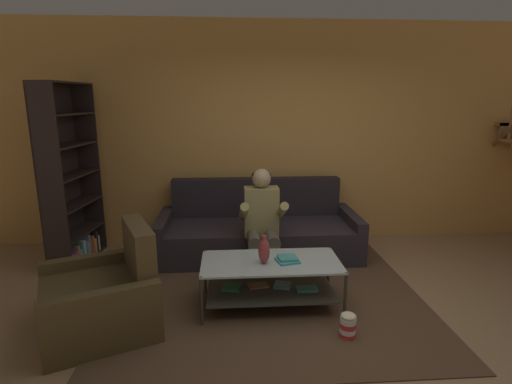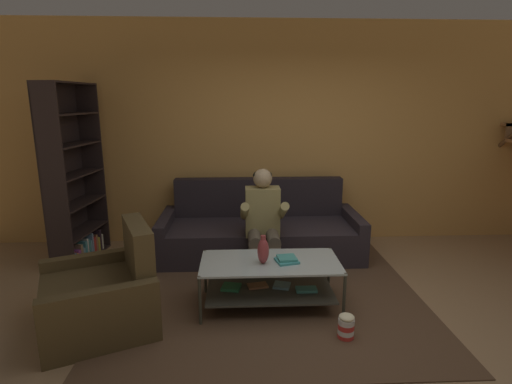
{
  "view_description": "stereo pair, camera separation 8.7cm",
  "coord_description": "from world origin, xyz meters",
  "px_view_note": "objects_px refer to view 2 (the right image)",
  "views": [
    {
      "loc": [
        -0.84,
        -2.9,
        1.92
      ],
      "look_at": [
        -0.57,
        0.82,
        1.04
      ],
      "focal_mm": 28.0,
      "sensor_mm": 36.0,
      "label": 1
    },
    {
      "loc": [
        -0.75,
        -2.9,
        1.92
      ],
      "look_at": [
        -0.57,
        0.82,
        1.04
      ],
      "focal_mm": 28.0,
      "sensor_mm": 36.0,
      "label": 2
    }
  ],
  "objects_px": {
    "coffee_table": "(270,277)",
    "popcorn_tub": "(346,326)",
    "book_stack": "(287,259)",
    "bookshelf": "(73,193)",
    "armchair": "(104,296)",
    "person_seated_center": "(263,219)",
    "vase": "(263,250)",
    "couch": "(260,232)"
  },
  "relations": [
    {
      "from": "coffee_table",
      "to": "popcorn_tub",
      "type": "xyz_separation_m",
      "value": [
        0.58,
        -0.55,
        -0.19
      ]
    },
    {
      "from": "book_stack",
      "to": "coffee_table",
      "type": "bearing_deg",
      "value": 173.89
    },
    {
      "from": "bookshelf",
      "to": "book_stack",
      "type": "bearing_deg",
      "value": -28.14
    },
    {
      "from": "bookshelf",
      "to": "armchair",
      "type": "relative_size",
      "value": 1.8
    },
    {
      "from": "armchair",
      "to": "coffee_table",
      "type": "bearing_deg",
      "value": 10.33
    },
    {
      "from": "bookshelf",
      "to": "popcorn_tub",
      "type": "height_order",
      "value": "bookshelf"
    },
    {
      "from": "person_seated_center",
      "to": "book_stack",
      "type": "xyz_separation_m",
      "value": [
        0.17,
        -0.77,
        -0.16
      ]
    },
    {
      "from": "person_seated_center",
      "to": "book_stack",
      "type": "relative_size",
      "value": 5.1
    },
    {
      "from": "coffee_table",
      "to": "book_stack",
      "type": "distance_m",
      "value": 0.23
    },
    {
      "from": "vase",
      "to": "bookshelf",
      "type": "relative_size",
      "value": 0.13
    },
    {
      "from": "book_stack",
      "to": "armchair",
      "type": "xyz_separation_m",
      "value": [
        -1.6,
        -0.25,
        -0.2
      ]
    },
    {
      "from": "popcorn_tub",
      "to": "couch",
      "type": "bearing_deg",
      "value": 107.54
    },
    {
      "from": "person_seated_center",
      "to": "book_stack",
      "type": "bearing_deg",
      "value": -77.59
    },
    {
      "from": "armchair",
      "to": "couch",
      "type": "bearing_deg",
      "value": 48.19
    },
    {
      "from": "coffee_table",
      "to": "book_stack",
      "type": "relative_size",
      "value": 5.57
    },
    {
      "from": "coffee_table",
      "to": "vase",
      "type": "relative_size",
      "value": 4.8
    },
    {
      "from": "vase",
      "to": "armchair",
      "type": "relative_size",
      "value": 0.23
    },
    {
      "from": "couch",
      "to": "armchair",
      "type": "height_order",
      "value": "couch"
    },
    {
      "from": "couch",
      "to": "armchair",
      "type": "bearing_deg",
      "value": -131.81
    },
    {
      "from": "couch",
      "to": "vase",
      "type": "height_order",
      "value": "couch"
    },
    {
      "from": "person_seated_center",
      "to": "coffee_table",
      "type": "relative_size",
      "value": 0.92
    },
    {
      "from": "couch",
      "to": "book_stack",
      "type": "xyz_separation_m",
      "value": [
        0.17,
        -1.35,
        0.19
      ]
    },
    {
      "from": "person_seated_center",
      "to": "armchair",
      "type": "height_order",
      "value": "person_seated_center"
    },
    {
      "from": "couch",
      "to": "book_stack",
      "type": "bearing_deg",
      "value": -82.85
    },
    {
      "from": "vase",
      "to": "popcorn_tub",
      "type": "bearing_deg",
      "value": -37.88
    },
    {
      "from": "coffee_table",
      "to": "bookshelf",
      "type": "xyz_separation_m",
      "value": [
        -2.24,
        1.26,
        0.53
      ]
    },
    {
      "from": "person_seated_center",
      "to": "coffee_table",
      "type": "bearing_deg",
      "value": -88.96
    },
    {
      "from": "vase",
      "to": "book_stack",
      "type": "relative_size",
      "value": 1.16
    },
    {
      "from": "couch",
      "to": "bookshelf",
      "type": "bearing_deg",
      "value": -178.23
    },
    {
      "from": "book_stack",
      "to": "armchair",
      "type": "relative_size",
      "value": 0.2
    },
    {
      "from": "vase",
      "to": "coffee_table",
      "type": "bearing_deg",
      "value": 36.02
    },
    {
      "from": "vase",
      "to": "armchair",
      "type": "xyz_separation_m",
      "value": [
        -1.38,
        -0.22,
        -0.3
      ]
    },
    {
      "from": "popcorn_tub",
      "to": "person_seated_center",
      "type": "bearing_deg",
      "value": 114.55
    },
    {
      "from": "coffee_table",
      "to": "book_stack",
      "type": "xyz_separation_m",
      "value": [
        0.16,
        -0.02,
        0.18
      ]
    },
    {
      "from": "couch",
      "to": "bookshelf",
      "type": "height_order",
      "value": "bookshelf"
    },
    {
      "from": "person_seated_center",
      "to": "popcorn_tub",
      "type": "distance_m",
      "value": 1.53
    },
    {
      "from": "armchair",
      "to": "popcorn_tub",
      "type": "height_order",
      "value": "armchair"
    },
    {
      "from": "coffee_table",
      "to": "couch",
      "type": "bearing_deg",
      "value": 90.59
    },
    {
      "from": "book_stack",
      "to": "bookshelf",
      "type": "distance_m",
      "value": 2.74
    },
    {
      "from": "bookshelf",
      "to": "couch",
      "type": "bearing_deg",
      "value": 1.77
    },
    {
      "from": "coffee_table",
      "to": "book_stack",
      "type": "height_order",
      "value": "book_stack"
    },
    {
      "from": "person_seated_center",
      "to": "bookshelf",
      "type": "bearing_deg",
      "value": 167.05
    }
  ]
}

